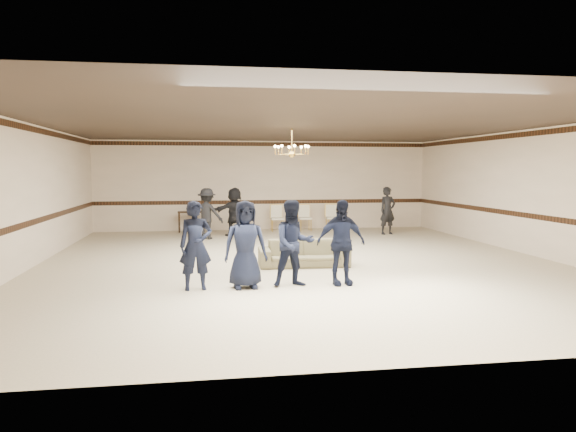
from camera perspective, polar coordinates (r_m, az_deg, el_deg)
name	(u,v)px	position (r m, az deg, el deg)	size (l,w,h in m)	color
room	(299,194)	(12.73, 1.13, 2.32)	(12.01, 14.01, 3.21)	beige
chair_rail	(265,202)	(19.67, -2.46, 1.49)	(12.00, 0.02, 0.14)	#3A2011
crown_molding	(265,144)	(19.65, -2.49, 7.55)	(12.00, 0.02, 0.14)	#3A2011
chandelier	(292,142)	(13.72, 0.40, 7.84)	(0.94, 0.94, 0.89)	gold
boy_a	(196,246)	(9.93, -9.69, -3.08)	(0.59, 0.39, 1.61)	black
boy_b	(245,244)	(9.96, -4.50, -3.00)	(0.79, 0.51, 1.61)	black
boy_c	(294,243)	(10.07, 0.62, -2.90)	(0.78, 0.61, 1.61)	black
boy_d	(341,242)	(10.26, 5.59, -2.78)	(0.95, 0.39, 1.61)	black
settee	(304,253)	(12.26, 1.66, -3.91)	(2.02, 0.79, 0.59)	#72684C
adult_left	(207,214)	(17.12, -8.52, 0.24)	(1.03, 0.59, 1.59)	black
adult_mid	(234,212)	(17.84, -5.65, 0.46)	(1.48, 0.47, 1.59)	black
adult_right	(388,211)	(18.47, 10.43, 0.55)	(0.58, 0.38, 1.59)	black
banquet_chair_left	(277,218)	(19.06, -1.16, -0.25)	(0.45, 0.45, 0.92)	#F5EDCE
banquet_chair_mid	(305,218)	(19.22, 1.80, -0.20)	(0.45, 0.45, 0.92)	#F5EDCE
banquet_chair_right	(332,218)	(19.43, 4.69, -0.16)	(0.45, 0.45, 0.92)	#F5EDCE
console_table	(191,222)	(19.09, -10.20, -0.60)	(0.87, 0.37, 0.73)	black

